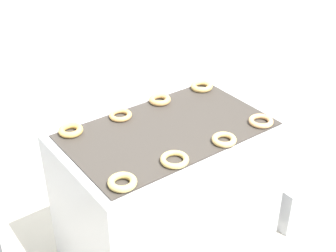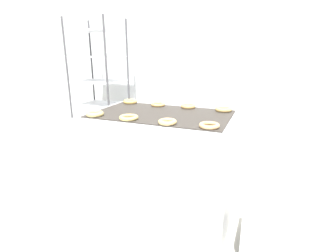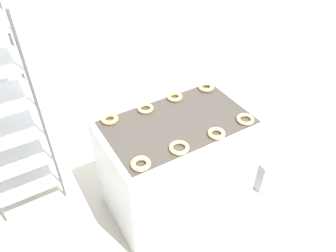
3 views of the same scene
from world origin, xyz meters
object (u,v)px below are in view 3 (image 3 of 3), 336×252
at_px(donut_near_midright, 216,133).
at_px(donut_far_midleft, 145,108).
at_px(baking_rack_cart, 0,117).
at_px(donut_far_midright, 175,97).
at_px(glaze_bin, 263,162).
at_px(donut_far_left, 110,119).
at_px(donut_near_right, 245,119).
at_px(donut_near_midleft, 179,148).
at_px(donut_near_left, 141,164).
at_px(donut_far_right, 206,87).
at_px(fryer_machine, 177,164).

xyz_separation_m(donut_near_midright, donut_far_midleft, (-0.31, 0.55, -0.00)).
distance_m(baking_rack_cart, donut_far_midright, 1.45).
relative_size(glaze_bin, donut_far_midright, 2.89).
distance_m(glaze_bin, donut_far_left, 1.67).
xyz_separation_m(donut_far_left, donut_far_midleft, (0.31, -0.02, -0.00)).
height_order(donut_near_right, donut_far_midleft, same).
bearing_deg(donut_far_midright, donut_near_midleft, -118.91).
xyz_separation_m(donut_near_left, donut_near_right, (0.93, 0.01, -0.00)).
bearing_deg(donut_near_midleft, donut_far_right, 40.64).
xyz_separation_m(donut_near_midright, donut_far_midright, (-0.02, 0.57, 0.00)).
bearing_deg(baking_rack_cart, donut_far_midright, -22.14).
bearing_deg(baking_rack_cart, fryer_machine, -34.80).
relative_size(donut_far_midleft, donut_far_midright, 0.99).
bearing_deg(donut_far_right, fryer_machine, -150.16).
xyz_separation_m(glaze_bin, donut_far_midleft, (-1.08, 0.45, 0.81)).
height_order(glaze_bin, donut_near_midright, donut_near_midright).
xyz_separation_m(baking_rack_cart, donut_near_left, (0.73, -1.10, 0.04)).
relative_size(donut_near_left, donut_far_right, 0.98).
xyz_separation_m(donut_near_right, donut_far_right, (0.01, 0.53, 0.00)).
bearing_deg(donut_near_midleft, fryer_machine, 59.46).
bearing_deg(donut_near_right, donut_far_midleft, 138.85).
xyz_separation_m(fryer_machine, donut_far_midleft, (-0.15, 0.27, 0.50)).
bearing_deg(fryer_machine, donut_far_right, 29.84).
distance_m(baking_rack_cart, donut_far_midleft, 1.19).
distance_m(glaze_bin, donut_near_midleft, 1.36).
bearing_deg(donut_far_midright, donut_near_midright, -88.37).
height_order(baking_rack_cart, glaze_bin, baking_rack_cart).
relative_size(donut_near_left, donut_far_midright, 1.04).
distance_m(fryer_machine, donut_near_midright, 0.60).
bearing_deg(donut_near_midright, fryer_machine, 119.86).
relative_size(glaze_bin, donut_far_midleft, 2.93).
height_order(donut_near_left, donut_far_midright, same).
height_order(donut_near_left, donut_near_midleft, donut_near_left).
bearing_deg(glaze_bin, fryer_machine, 168.86).
bearing_deg(donut_far_midleft, donut_near_midleft, -91.42).
bearing_deg(donut_far_right, glaze_bin, -44.63).
relative_size(baking_rack_cart, donut_far_left, 13.51).
distance_m(donut_near_left, donut_near_right, 0.93).
bearing_deg(donut_near_midleft, donut_far_midright, 61.09).
distance_m(donut_near_left, donut_near_midleft, 0.31).
distance_m(glaze_bin, donut_near_right, 0.94).
distance_m(donut_far_left, donut_far_midright, 0.60).
height_order(donut_near_midright, donut_far_left, donut_far_left).
bearing_deg(donut_near_right, glaze_bin, 9.98).
xyz_separation_m(baking_rack_cart, donut_near_midright, (1.36, -1.11, 0.04)).
bearing_deg(donut_far_right, donut_far_left, 178.94).
distance_m(donut_near_midright, donut_far_midleft, 0.63).
distance_m(fryer_machine, donut_near_left, 0.74).
xyz_separation_m(donut_near_left, donut_near_midleft, (0.31, 0.00, -0.00)).
bearing_deg(fryer_machine, donut_near_midright, -60.14).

